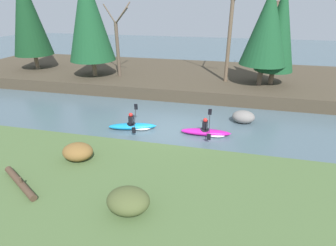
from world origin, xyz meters
TOP-DOWN VIEW (x-y plane):
  - ground_plane at (0.00, 0.00)m, footprint 90.00×90.00m
  - riverbank_near at (0.00, -5.89)m, footprint 44.00×6.92m
  - riverbank_far at (0.00, 10.24)m, footprint 44.00×11.04m
  - conifer_tree_far_left at (-14.85, 8.51)m, footprint 3.39×3.39m
  - conifer_tree_left at (-8.25, 7.28)m, footprint 3.72×3.72m
  - conifer_tree_mid_left at (5.25, 7.56)m, footprint 3.37×3.37m
  - conifer_tree_centre at (6.15, 8.04)m, footprint 2.78×2.78m
  - bare_tree_upstream at (-6.14, 7.74)m, footprint 3.21×3.17m
  - bare_tree_mid_upstream at (2.76, 8.12)m, footprint 4.34×4.29m
  - bare_tree_mid_downstream at (6.30, 11.89)m, footprint 4.26×4.21m
  - shrub_clump_second at (-3.02, -4.50)m, footprint 1.30×1.08m
  - shrub_clump_third at (0.16, -6.88)m, footprint 1.40×1.17m
  - kayaker_lead at (2.08, 0.05)m, footprint 2.79×2.07m
  - kayaker_middle at (-2.10, -0.12)m, footprint 2.78×2.04m
  - boulder_midstream at (4.02, 2.21)m, footprint 1.33×1.04m
  - driftwood_log at (-4.16, -6.59)m, footprint 2.27×1.47m

SIDE VIEW (x-z plane):
  - ground_plane at x=0.00m, z-range 0.00..0.00m
  - kayaker_lead at x=2.08m, z-range -0.40..0.80m
  - kayaker_middle at x=-2.10m, z-range -0.40..0.80m
  - riverbank_near at x=0.00m, z-range 0.00..0.56m
  - boulder_midstream at x=4.02m, z-range 0.00..0.75m
  - riverbank_far at x=0.00m, z-range 0.00..0.92m
  - driftwood_log at x=-4.16m, z-range 0.46..0.90m
  - shrub_clump_second at x=-3.02m, z-range 0.56..1.26m
  - shrub_clump_third at x=0.16m, z-range 0.56..1.32m
  - bare_tree_upstream at x=-6.14m, z-range 0.76..6.55m
  - bare_tree_mid_downstream at x=6.30m, z-range 0.69..8.48m
  - bare_tree_mid_upstream at x=2.76m, z-range 0.69..8.63m
  - conifer_tree_centre at x=6.15m, z-range 1.44..8.46m
  - conifer_tree_mid_left at x=5.25m, z-range 1.69..8.55m
  - conifer_tree_left at x=-8.25m, z-range 1.58..9.90m
  - conifer_tree_far_left at x=-14.85m, z-range 1.56..10.05m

